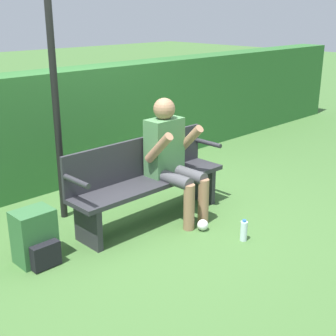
{
  "coord_description": "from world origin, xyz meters",
  "views": [
    {
      "loc": [
        -2.97,
        -3.29,
        2.08
      ],
      "look_at": [
        0.15,
        -0.1,
        0.56
      ],
      "focal_mm": 50.0,
      "sensor_mm": 36.0,
      "label": 1
    }
  ],
  "objects_px": {
    "water_bottle": "(244,231)",
    "signpost": "(52,55)",
    "backpack": "(36,238)",
    "park_bench": "(146,178)",
    "person_seated": "(171,154)"
  },
  "relations": [
    {
      "from": "backpack",
      "to": "signpost",
      "type": "bearing_deg",
      "value": 43.05
    },
    {
      "from": "backpack",
      "to": "water_bottle",
      "type": "xyz_separation_m",
      "value": [
        1.59,
        -1.02,
        -0.12
      ]
    },
    {
      "from": "backpack",
      "to": "signpost",
      "type": "height_order",
      "value": "signpost"
    },
    {
      "from": "person_seated",
      "to": "backpack",
      "type": "bearing_deg",
      "value": 174.92
    },
    {
      "from": "backpack",
      "to": "signpost",
      "type": "relative_size",
      "value": 0.16
    },
    {
      "from": "park_bench",
      "to": "person_seated",
      "type": "height_order",
      "value": "person_seated"
    },
    {
      "from": "park_bench",
      "to": "signpost",
      "type": "xyz_separation_m",
      "value": [
        -0.59,
        0.64,
        1.22
      ]
    },
    {
      "from": "water_bottle",
      "to": "signpost",
      "type": "distance_m",
      "value": 2.45
    },
    {
      "from": "water_bottle",
      "to": "signpost",
      "type": "height_order",
      "value": "signpost"
    },
    {
      "from": "park_bench",
      "to": "signpost",
      "type": "height_order",
      "value": "signpost"
    },
    {
      "from": "water_bottle",
      "to": "backpack",
      "type": "bearing_deg",
      "value": 147.48
    },
    {
      "from": "person_seated",
      "to": "backpack",
      "type": "distance_m",
      "value": 1.58
    },
    {
      "from": "water_bottle",
      "to": "signpost",
      "type": "relative_size",
      "value": 0.07
    },
    {
      "from": "person_seated",
      "to": "park_bench",
      "type": "bearing_deg",
      "value": 152.2
    },
    {
      "from": "signpost",
      "to": "backpack",
      "type": "bearing_deg",
      "value": -136.95
    }
  ]
}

